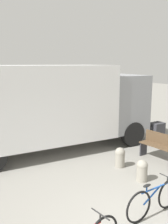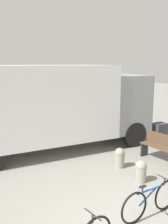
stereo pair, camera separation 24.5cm
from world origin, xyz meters
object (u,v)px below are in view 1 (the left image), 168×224
object	(u,v)px
bicycle_far	(154,199)
delivery_truck	(50,104)
bollard_far_bench	(120,157)
park_bench	(165,147)
bollard_near_bench	(142,170)
utility_box	(157,132)

from	to	relation	value
bicycle_far	delivery_truck	bearing A→B (deg)	89.48
bicycle_far	bollard_far_bench	world-z (taller)	bicycle_far
park_bench	bicycle_far	xyz separation A→B (m)	(-2.64, -1.87, -0.15)
bollard_near_bench	utility_box	distance (m)	3.99
delivery_truck	park_bench	distance (m)	4.35
park_bench	bollard_near_bench	bearing A→B (deg)	105.75
delivery_truck	park_bench	xyz separation A→B (m)	(2.68, -3.19, -1.26)
bicycle_far	utility_box	size ratio (longest dim) A/B	2.07
bollard_far_bench	utility_box	size ratio (longest dim) A/B	0.79
delivery_truck	bollard_near_bench	bearing A→B (deg)	-69.54
bicycle_far	bollard_far_bench	distance (m)	2.64
park_bench	utility_box	size ratio (longest dim) A/B	2.27
bicycle_far	bollard_near_bench	bearing A→B (deg)	52.11
park_bench	bollard_near_bench	world-z (taller)	park_bench
bicycle_far	bollard_far_bench	bearing A→B (deg)	64.07
bollard_near_bench	park_bench	bearing A→B (deg)	18.86
park_bench	utility_box	bearing A→B (deg)	-45.74
park_bench	bollard_far_bench	bearing A→B (deg)	67.93
delivery_truck	utility_box	world-z (taller)	delivery_truck
bicycle_far	utility_box	world-z (taller)	utility_box
delivery_truck	utility_box	xyz separation A→B (m)	(4.28, -1.46, -1.38)
bicycle_far	bollard_far_bench	size ratio (longest dim) A/B	2.62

